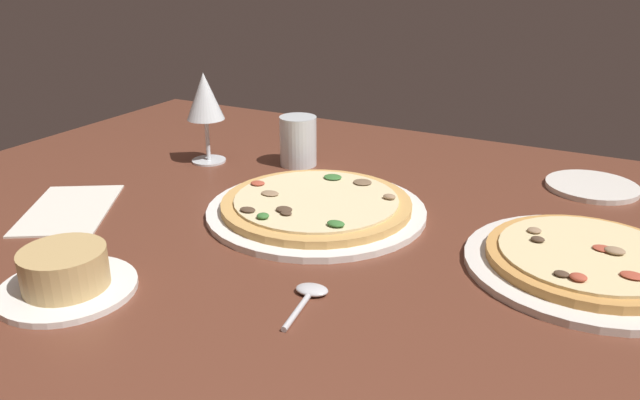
% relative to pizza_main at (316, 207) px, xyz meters
% --- Properties ---
extents(dining_table, '(1.50, 1.10, 0.04)m').
position_rel_pizza_main_xyz_m(dining_table, '(-0.03, 0.03, -0.03)').
color(dining_table, brown).
rests_on(dining_table, ground).
extents(pizza_main, '(0.34, 0.34, 0.03)m').
position_rel_pizza_main_xyz_m(pizza_main, '(0.00, 0.00, 0.00)').
color(pizza_main, white).
rests_on(pizza_main, dining_table).
extents(pizza_side, '(0.31, 0.31, 0.03)m').
position_rel_pizza_main_xyz_m(pizza_side, '(-0.39, -0.00, -0.00)').
color(pizza_side, silver).
rests_on(pizza_side, dining_table).
extents(ramekin_on_saucer, '(0.16, 0.16, 0.06)m').
position_rel_pizza_main_xyz_m(ramekin_on_saucer, '(0.15, 0.35, 0.01)').
color(ramekin_on_saucer, white).
rests_on(ramekin_on_saucer, dining_table).
extents(wine_glass_far, '(0.07, 0.07, 0.17)m').
position_rel_pizza_main_xyz_m(wine_glass_far, '(0.31, -0.13, 0.11)').
color(wine_glass_far, silver).
rests_on(wine_glass_far, dining_table).
extents(water_glass, '(0.07, 0.07, 0.09)m').
position_rel_pizza_main_xyz_m(water_glass, '(0.14, -0.19, 0.03)').
color(water_glass, silver).
rests_on(water_glass, dining_table).
extents(side_plate, '(0.15, 0.15, 0.01)m').
position_rel_pizza_main_xyz_m(side_plate, '(-0.37, -0.32, -0.01)').
color(side_plate, silver).
rests_on(side_plate, dining_table).
extents(paper_menu, '(0.21, 0.24, 0.00)m').
position_rel_pizza_main_xyz_m(paper_menu, '(0.35, 0.17, -0.01)').
color(paper_menu, silver).
rests_on(paper_menu, dining_table).
extents(spoon, '(0.04, 0.10, 0.01)m').
position_rel_pizza_main_xyz_m(spoon, '(-0.11, 0.23, -0.01)').
color(spoon, silver).
rests_on(spoon, dining_table).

